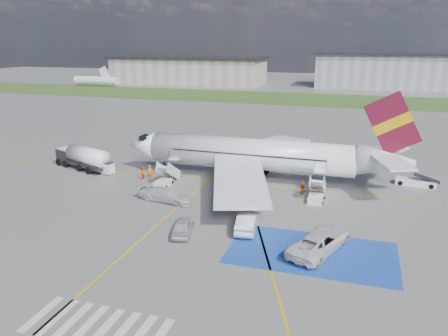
{
  "coord_description": "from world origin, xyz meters",
  "views": [
    {
      "loc": [
        12.91,
        -38.06,
        17.38
      ],
      "look_at": [
        -1.13,
        6.6,
        3.5
      ],
      "focal_mm": 35.0,
      "sensor_mm": 36.0,
      "label": 1
    }
  ],
  "objects_px": {
    "van_white_a": "(321,238)",
    "van_white_b": "(166,193)",
    "gpu_cart": "(107,169)",
    "car_silver_b": "(247,222)",
    "fuel_tanker": "(83,159)",
    "car_silver_a": "(183,226)",
    "airliner": "(262,155)",
    "belt_loader": "(416,182)"
  },
  "relations": [
    {
      "from": "gpu_cart",
      "to": "van_white_b",
      "type": "distance_m",
      "value": 13.79
    },
    {
      "from": "car_silver_a",
      "to": "car_silver_b",
      "type": "distance_m",
      "value": 6.04
    },
    {
      "from": "van_white_b",
      "to": "gpu_cart",
      "type": "bearing_deg",
      "value": 68.18
    },
    {
      "from": "fuel_tanker",
      "to": "van_white_a",
      "type": "xyz_separation_m",
      "value": [
        33.82,
        -14.98,
        -0.2
      ]
    },
    {
      "from": "gpu_cart",
      "to": "belt_loader",
      "type": "height_order",
      "value": "gpu_cart"
    },
    {
      "from": "airliner",
      "to": "car_silver_a",
      "type": "height_order",
      "value": "airliner"
    },
    {
      "from": "belt_loader",
      "to": "van_white_b",
      "type": "relative_size",
      "value": 1.02
    },
    {
      "from": "belt_loader",
      "to": "van_white_b",
      "type": "height_order",
      "value": "van_white_b"
    },
    {
      "from": "airliner",
      "to": "van_white_a",
      "type": "distance_m",
      "value": 19.69
    },
    {
      "from": "car_silver_a",
      "to": "van_white_b",
      "type": "bearing_deg",
      "value": -69.46
    },
    {
      "from": "airliner",
      "to": "van_white_b",
      "type": "bearing_deg",
      "value": -128.81
    },
    {
      "from": "airliner",
      "to": "belt_loader",
      "type": "height_order",
      "value": "airliner"
    },
    {
      "from": "airliner",
      "to": "fuel_tanker",
      "type": "height_order",
      "value": "airliner"
    },
    {
      "from": "fuel_tanker",
      "to": "car_silver_b",
      "type": "xyz_separation_m",
      "value": [
        26.84,
        -12.88,
        -0.52
      ]
    },
    {
      "from": "van_white_a",
      "to": "van_white_b",
      "type": "height_order",
      "value": "van_white_a"
    },
    {
      "from": "car_silver_a",
      "to": "fuel_tanker",
      "type": "bearing_deg",
      "value": -50.26
    },
    {
      "from": "car_silver_a",
      "to": "van_white_b",
      "type": "height_order",
      "value": "van_white_b"
    },
    {
      "from": "gpu_cart",
      "to": "belt_loader",
      "type": "distance_m",
      "value": 39.71
    },
    {
      "from": "belt_loader",
      "to": "van_white_a",
      "type": "height_order",
      "value": "van_white_a"
    },
    {
      "from": "gpu_cart",
      "to": "car_silver_a",
      "type": "distance_m",
      "value": 22.16
    },
    {
      "from": "airliner",
      "to": "van_white_a",
      "type": "bearing_deg",
      "value": -62.28
    },
    {
      "from": "gpu_cart",
      "to": "car_silver_b",
      "type": "height_order",
      "value": "car_silver_b"
    },
    {
      "from": "gpu_cart",
      "to": "car_silver_b",
      "type": "distance_m",
      "value": 25.31
    },
    {
      "from": "car_silver_a",
      "to": "van_white_a",
      "type": "relative_size",
      "value": 0.72
    },
    {
      "from": "van_white_b",
      "to": "van_white_a",
      "type": "bearing_deg",
      "value": -102.6
    },
    {
      "from": "airliner",
      "to": "belt_loader",
      "type": "distance_m",
      "value": 19.33
    },
    {
      "from": "car_silver_b",
      "to": "van_white_b",
      "type": "relative_size",
      "value": 1.01
    },
    {
      "from": "gpu_cart",
      "to": "van_white_a",
      "type": "bearing_deg",
      "value": -10.4
    },
    {
      "from": "van_white_a",
      "to": "van_white_b",
      "type": "xyz_separation_m",
      "value": [
        -17.54,
        6.82,
        -0.17
      ]
    },
    {
      "from": "belt_loader",
      "to": "car_silver_b",
      "type": "bearing_deg",
      "value": -125.25
    },
    {
      "from": "fuel_tanker",
      "to": "car_silver_b",
      "type": "bearing_deg",
      "value": -5.86
    },
    {
      "from": "airliner",
      "to": "car_silver_b",
      "type": "xyz_separation_m",
      "value": [
        2.12,
        -15.21,
        -2.56
      ]
    },
    {
      "from": "fuel_tanker",
      "to": "car_silver_a",
      "type": "bearing_deg",
      "value": -16.05
    },
    {
      "from": "fuel_tanker",
      "to": "belt_loader",
      "type": "distance_m",
      "value": 43.87
    },
    {
      "from": "car_silver_b",
      "to": "gpu_cart",
      "type": "bearing_deg",
      "value": -33.98
    },
    {
      "from": "airliner",
      "to": "car_silver_a",
      "type": "distance_m",
      "value": 18.26
    },
    {
      "from": "gpu_cart",
      "to": "car_silver_a",
      "type": "bearing_deg",
      "value": -25.29
    },
    {
      "from": "fuel_tanker",
      "to": "van_white_a",
      "type": "relative_size",
      "value": 1.58
    },
    {
      "from": "van_white_a",
      "to": "van_white_b",
      "type": "distance_m",
      "value": 18.82
    },
    {
      "from": "car_silver_a",
      "to": "van_white_a",
      "type": "xyz_separation_m",
      "value": [
        12.46,
        0.44,
        0.39
      ]
    },
    {
      "from": "fuel_tanker",
      "to": "van_white_b",
      "type": "height_order",
      "value": "fuel_tanker"
    },
    {
      "from": "belt_loader",
      "to": "car_silver_a",
      "type": "relative_size",
      "value": 1.16
    }
  ]
}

